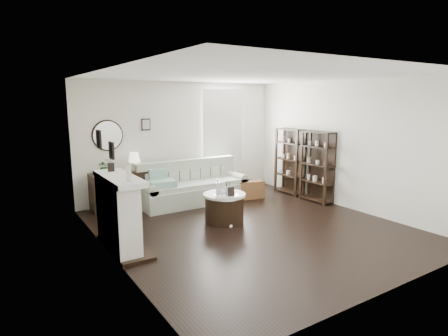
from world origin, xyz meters
TOP-DOWN VIEW (x-y plane):
  - room at (0.73, 2.70)m, footprint 5.50×5.50m
  - fireplace at (-2.32, 0.30)m, footprint 0.50×1.40m
  - shelf_unit_far at (2.33, 1.55)m, footprint 0.30×0.80m
  - shelf_unit_near at (2.33, 0.65)m, footprint 0.30×0.80m
  - sofa at (-0.09, 2.08)m, footprint 2.44×0.84m
  - quilt at (-0.89, 1.95)m, footprint 0.60×0.51m
  - suitcase at (1.20, 1.62)m, footprint 0.66×0.32m
  - dresser at (-1.63, 2.47)m, footprint 1.18×0.51m
  - table_lamp at (-1.28, 2.47)m, footprint 0.30×0.30m
  - potted_plant at (-1.92, 2.42)m, footprint 0.33×0.30m
  - drum_table at (-0.24, 0.53)m, footprint 0.80×0.80m
  - pedestal_table at (-0.30, 0.36)m, footprint 0.47×0.47m
  - eiffel_drum at (-0.15, 0.58)m, footprint 0.15×0.15m
  - bottle_drum at (-0.44, 0.44)m, footprint 0.07×0.07m
  - card_frame_drum at (-0.30, 0.33)m, footprint 0.14×0.09m
  - eiffel_ped at (-0.21, 0.40)m, footprint 0.12×0.12m
  - flask_ped at (-0.38, 0.39)m, footprint 0.13×0.13m
  - card_frame_ped at (-0.28, 0.24)m, footprint 0.13×0.09m

SIDE VIEW (x-z plane):
  - suitcase at x=1.20m, z-range 0.00..0.42m
  - drum_table at x=-0.24m, z-range 0.00..0.56m
  - sofa at x=-0.09m, z-range -0.16..0.79m
  - dresser at x=-1.63m, z-range 0.00..0.79m
  - pedestal_table at x=-0.30m, z-range 0.24..0.81m
  - fireplace at x=-2.32m, z-range -0.38..1.46m
  - quilt at x=-0.89m, z-range 0.49..0.63m
  - card_frame_drum at x=-0.30m, z-range 0.55..0.73m
  - card_frame_ped at x=-0.28m, z-range 0.57..0.74m
  - eiffel_drum at x=-0.15m, z-range 0.55..0.76m
  - eiffel_ped at x=-0.21m, z-range 0.57..0.76m
  - flask_ped at x=-0.38m, z-range 0.57..0.82m
  - bottle_drum at x=-0.44m, z-range 0.55..0.87m
  - shelf_unit_far at x=2.33m, z-range 0.00..1.60m
  - shelf_unit_near at x=2.33m, z-range 0.00..1.60m
  - potted_plant at x=-1.92m, z-range 0.79..1.11m
  - table_lamp at x=-1.28m, z-range 0.79..1.18m
  - room at x=0.73m, z-range -1.15..4.35m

